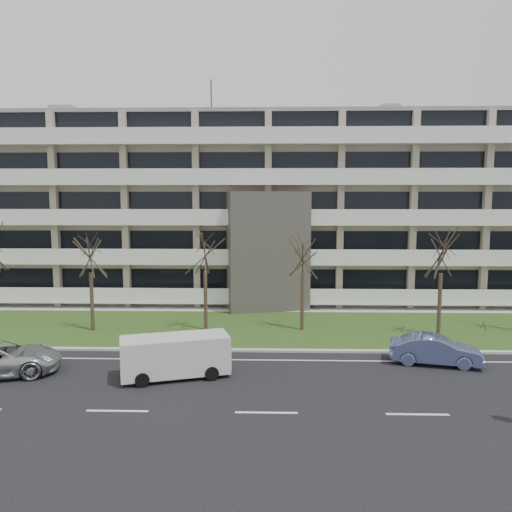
{
  "coord_description": "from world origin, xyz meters",
  "views": [
    {
      "loc": [
        0.1,
        -19.04,
        8.53
      ],
      "look_at": [
        -0.68,
        10.0,
        5.14
      ],
      "focal_mm": 35.0,
      "sensor_mm": 36.0,
      "label": 1
    }
  ],
  "objects": [
    {
      "name": "ground",
      "position": [
        0.0,
        0.0,
        0.0
      ],
      "size": [
        160.0,
        160.0,
        0.0
      ],
      "primitive_type": "plane",
      "color": "black",
      "rests_on": "ground"
    },
    {
      "name": "grass_verge",
      "position": [
        0.0,
        13.0,
        0.03
      ],
      "size": [
        90.0,
        10.0,
        0.06
      ],
      "primitive_type": "cube",
      "color": "#294717",
      "rests_on": "ground"
    },
    {
      "name": "curb",
      "position": [
        0.0,
        8.0,
        0.06
      ],
      "size": [
        90.0,
        0.35,
        0.12
      ],
      "primitive_type": "cube",
      "color": "#B2B2AD",
      "rests_on": "ground"
    },
    {
      "name": "sidewalk",
      "position": [
        0.0,
        18.5,
        0.04
      ],
      "size": [
        90.0,
        2.0,
        0.08
      ],
      "primitive_type": "cube",
      "color": "#B2B2AD",
      "rests_on": "ground"
    },
    {
      "name": "lane_edge_line",
      "position": [
        0.0,
        6.5,
        0.01
      ],
      "size": [
        90.0,
        0.12,
        0.01
      ],
      "primitive_type": "cube",
      "color": "white",
      "rests_on": "ground"
    },
    {
      "name": "apartment_building",
      "position": [
        -0.01,
        25.32,
        7.61
      ],
      "size": [
        60.5,
        15.1,
        18.75
      ],
      "color": "#BBAC92",
      "rests_on": "ground"
    },
    {
      "name": "blue_sedan",
      "position": [
        8.67,
        6.12,
        0.75
      ],
      "size": [
        4.78,
        2.53,
        1.5
      ],
      "primitive_type": "imported",
      "rotation": [
        0.0,
        0.0,
        1.35
      ],
      "color": "#6673B2",
      "rests_on": "ground"
    },
    {
      "name": "white_van",
      "position": [
        -4.32,
        3.96,
        1.18
      ],
      "size": [
        5.41,
        3.28,
        1.97
      ],
      "rotation": [
        0.0,
        0.0,
        0.3
      ],
      "color": "silver",
      "rests_on": "ground"
    },
    {
      "name": "tree_2",
      "position": [
        -11.25,
        12.02,
        5.27
      ],
      "size": [
        3.39,
        3.39,
        6.79
      ],
      "color": "#382B21",
      "rests_on": "ground"
    },
    {
      "name": "tree_3",
      "position": [
        -3.99,
        12.37,
        5.43
      ],
      "size": [
        3.49,
        3.49,
        6.99
      ],
      "color": "#382B21",
      "rests_on": "ground"
    },
    {
      "name": "tree_4",
      "position": [
        2.24,
        12.54,
        5.15
      ],
      "size": [
        3.31,
        3.31,
        6.63
      ],
      "color": "#382B21",
      "rests_on": "ground"
    },
    {
      "name": "tree_5",
      "position": [
        10.63,
        11.48,
        5.46
      ],
      "size": [
        3.51,
        3.51,
        7.02
      ],
      "color": "#382B21",
      "rests_on": "ground"
    }
  ]
}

